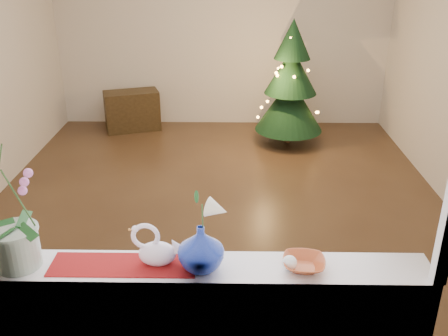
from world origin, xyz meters
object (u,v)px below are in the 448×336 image
(orchid_pot, at_px, (8,204))
(amber_dish, at_px, (304,264))
(side_table, at_px, (132,111))
(blue_vase, at_px, (201,245))
(swan, at_px, (157,245))
(xmas_tree, at_px, (291,83))
(paperweight, at_px, (290,263))

(orchid_pot, distance_m, amber_dish, 1.39)
(orchid_pot, distance_m, side_table, 4.66)
(amber_dish, height_order, side_table, amber_dish)
(blue_vase, distance_m, side_table, 4.79)
(swan, xyz_separation_m, xmas_tree, (1.07, 4.06, -0.25))
(orchid_pot, xyz_separation_m, paperweight, (1.29, -0.01, -0.30))
(blue_vase, bearing_deg, amber_dish, 1.38)
(orchid_pot, relative_size, side_table, 0.93)
(amber_dish, bearing_deg, blue_vase, -178.62)
(swan, height_order, amber_dish, swan)
(paperweight, height_order, side_table, paperweight)
(swan, relative_size, side_table, 0.34)
(orchid_pot, bearing_deg, amber_dish, -0.06)
(paperweight, xyz_separation_m, amber_dish, (0.07, 0.01, -0.01))
(blue_vase, bearing_deg, paperweight, 0.35)
(orchid_pot, bearing_deg, swan, 1.97)
(swan, xyz_separation_m, blue_vase, (0.21, -0.04, 0.03))
(swan, distance_m, amber_dish, 0.70)
(xmas_tree, bearing_deg, paperweight, -96.20)
(amber_dish, bearing_deg, orchid_pot, 179.94)
(blue_vase, distance_m, amber_dish, 0.50)
(orchid_pot, distance_m, blue_vase, 0.90)
(blue_vase, relative_size, side_table, 0.36)
(orchid_pot, xyz_separation_m, amber_dish, (1.36, -0.00, -0.31))
(swan, height_order, blue_vase, blue_vase)
(paperweight, bearing_deg, xmas_tree, 83.80)
(amber_dish, xyz_separation_m, side_table, (-1.71, 4.55, -0.67))
(orchid_pot, height_order, amber_dish, orchid_pot)
(xmas_tree, xyz_separation_m, side_table, (-2.09, 0.47, -0.51))
(amber_dish, distance_m, xmas_tree, 4.10)
(swan, xyz_separation_m, side_table, (-1.02, 4.52, -0.75))
(blue_vase, bearing_deg, orchid_pot, 179.13)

